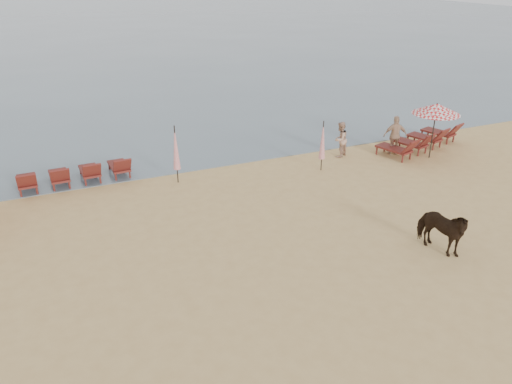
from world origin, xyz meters
TOP-DOWN VIEW (x-y plane):
  - ground at (0.00, 0.00)m, footprint 120.00×120.00m
  - sea at (0.00, 80.00)m, footprint 160.00×140.00m
  - lounger_cluster_left at (-4.91, 10.55)m, footprint 4.03×1.85m
  - lounger_cluster_right at (9.49, 8.43)m, footprint 4.49×2.91m
  - umbrella_open_right at (9.11, 7.45)m, footprint 1.94×1.94m
  - umbrella_closed_left at (-1.38, 9.19)m, footprint 0.27×0.27m
  - umbrella_closed_right at (4.18, 8.08)m, footprint 0.25×0.25m
  - cow at (4.08, 1.38)m, footprint 1.17×1.80m
  - beachgoer_right_a at (5.69, 9.13)m, footprint 0.92×0.85m
  - beachgoer_right_b at (7.97, 8.41)m, footprint 1.08×0.77m

SIDE VIEW (x-z plane):
  - ground at x=0.00m, z-range 0.00..0.00m
  - sea at x=0.00m, z-range -0.03..0.03m
  - lounger_cluster_left at x=-4.91m, z-range 0.12..0.75m
  - lounger_cluster_right at x=9.49m, z-range 0.13..0.79m
  - cow at x=4.08m, z-range 0.00..1.40m
  - beachgoer_right_a at x=5.69m, z-range 0.00..1.51m
  - beachgoer_right_b at x=7.97m, z-range 0.00..1.69m
  - umbrella_closed_right at x=4.18m, z-range 0.23..2.26m
  - umbrella_closed_left at x=-1.38m, z-range 0.26..2.48m
  - umbrella_open_right at x=9.11m, z-range 0.95..3.31m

